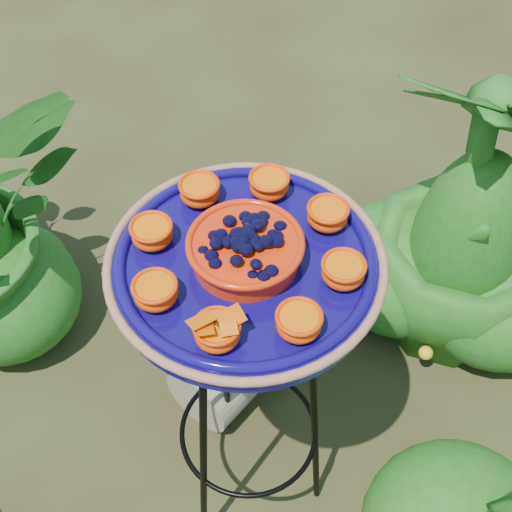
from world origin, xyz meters
TOP-DOWN VIEW (x-y plane):
  - ground_plane at (0.00, 0.00)m, footprint 20.00×20.00m
  - tripod_stand at (0.14, -0.00)m, footprint 0.37×0.37m
  - feeder_dish at (0.14, -0.00)m, footprint 0.52×0.52m
  - driftwood_log at (0.24, 0.39)m, footprint 0.57×0.57m
  - shrub_back_right at (0.76, 0.44)m, footprint 0.70×0.70m

SIDE VIEW (x-z plane):
  - ground_plane at x=0.00m, z-range 0.00..0.00m
  - driftwood_log at x=0.24m, z-range 0.00..0.20m
  - shrub_back_right at x=0.76m, z-range 0.00..0.88m
  - tripod_stand at x=0.14m, z-range 0.09..0.94m
  - feeder_dish at x=0.14m, z-range 0.84..0.94m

